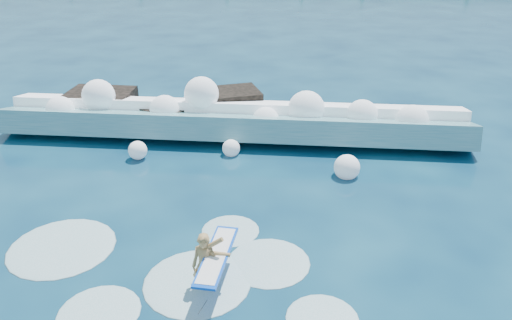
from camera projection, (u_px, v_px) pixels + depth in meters
The scene contains 6 objects.
ground at pixel (197, 226), 14.24m from camera, with size 200.00×200.00×0.00m, color #082642.
breaking_wave at pixel (233, 122), 20.10m from camera, with size 18.46×2.86×1.59m.
rock_cluster at pixel (160, 110), 21.47m from camera, with size 8.49×3.70×1.60m.
surfer_with_board at pixel (208, 264), 11.62m from camera, with size 0.98×2.91×1.73m.
wave_spray at pixel (237, 111), 19.75m from camera, with size 15.12×4.93×2.35m.
surf_foam at pixel (159, 267), 12.52m from camera, with size 9.09×5.26×0.14m.
Camera 1 is at (2.84, -11.81, 7.85)m, focal length 35.00 mm.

